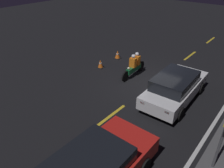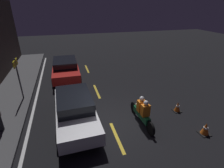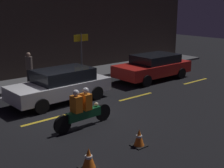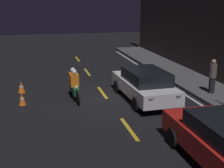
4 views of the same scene
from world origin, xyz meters
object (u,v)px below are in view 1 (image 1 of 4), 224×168
at_px(motorcycle, 134,65).
at_px(traffic_cone_mid, 100,64).
at_px(sedan_white, 175,87).
at_px(traffic_cone_near, 118,55).

distance_m(motorcycle, traffic_cone_mid, 2.34).
distance_m(sedan_white, traffic_cone_mid, 5.31).
bearing_deg(motorcycle, traffic_cone_mid, -80.80).
relative_size(sedan_white, traffic_cone_near, 7.79).
bearing_deg(traffic_cone_near, motorcycle, 58.80).
relative_size(sedan_white, motorcycle, 1.87).
bearing_deg(motorcycle, traffic_cone_near, -123.68).
bearing_deg(traffic_cone_near, traffic_cone_mid, 2.92).
distance_m(sedan_white, traffic_cone_near, 5.89).
height_order(sedan_white, motorcycle, sedan_white).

